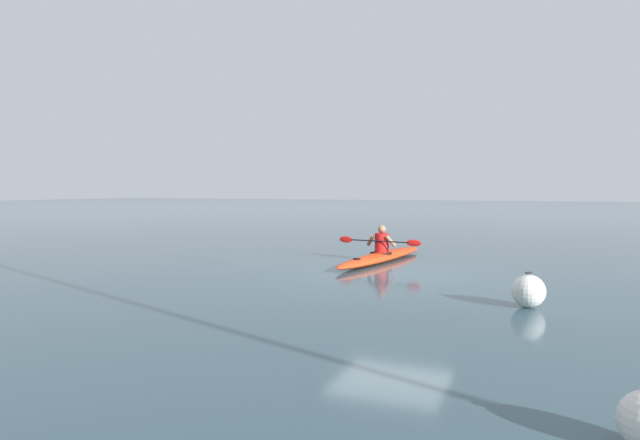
# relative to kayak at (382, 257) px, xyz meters

# --- Properties ---
(ground_plane) EXTENTS (160.00, 160.00, 0.00)m
(ground_plane) POSITION_rel_kayak_xyz_m (-0.82, 2.02, -0.12)
(ground_plane) COLOR #334C56
(kayak) EXTENTS (1.29, 5.09, 0.24)m
(kayak) POSITION_rel_kayak_xyz_m (0.00, 0.00, 0.00)
(kayak) COLOR red
(kayak) RESTS_ON ground
(kayaker) EXTENTS (2.31, 0.55, 0.72)m
(kayaker) POSITION_rel_kayak_xyz_m (0.01, 0.05, 0.41)
(kayaker) COLOR red
(kayaker) RESTS_ON kayak
(mooring_buoy_red_near) EXTENTS (0.53, 0.53, 0.58)m
(mooring_buoy_red_near) POSITION_rel_kayak_xyz_m (-3.78, 4.52, 0.14)
(mooring_buoy_red_near) COLOR silver
(mooring_buoy_red_near) RESTS_ON ground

